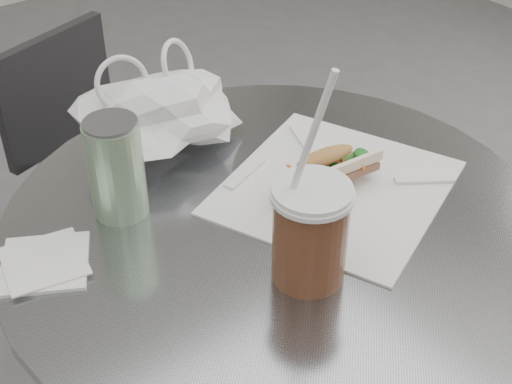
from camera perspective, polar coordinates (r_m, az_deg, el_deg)
cafe_table at (r=1.17m, az=1.36°, el=-12.46°), size 0.76×0.76×0.74m
chair_far at (r=1.69m, az=-10.99°, el=-1.47°), size 0.40×0.42×0.73m
sandwich_paper at (r=1.04m, az=6.35°, el=0.38°), size 0.40×0.39×0.00m
banh_mi at (r=1.01m, az=5.62°, el=1.62°), size 0.20×0.09×0.07m
iced_coffee at (r=0.85m, az=4.34°, el=-3.16°), size 0.10×0.10×0.29m
sunglasses at (r=1.04m, az=4.95°, el=1.52°), size 0.10×0.06×0.05m
plastic_bag at (r=1.10m, az=-7.58°, el=6.06°), size 0.27×0.23×0.12m
napkin_stack at (r=0.94m, az=-16.57°, el=-5.44°), size 0.15×0.15×0.01m
drink_can at (r=0.97m, az=-11.12°, el=1.89°), size 0.08×0.08×0.14m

